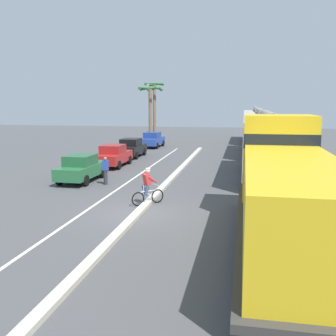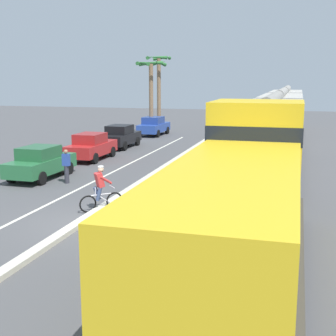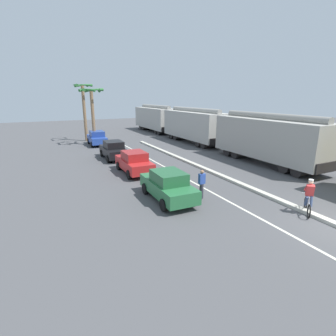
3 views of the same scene
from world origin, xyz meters
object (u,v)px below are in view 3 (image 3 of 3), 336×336
at_px(hopper_car_lead, 269,139).
at_px(parked_car_red, 134,162).
at_px(hopper_car_middle, 194,125).
at_px(hopper_car_trailing, 155,118).
at_px(parked_car_green, 168,185).
at_px(cyclist, 309,198).
at_px(palm_tree_far, 84,101).
at_px(pedestrian_by_cars, 202,184).
at_px(parked_car_black, 114,150).
at_px(parked_car_blue, 97,138).
at_px(palm_tree_near, 92,102).

distance_m(hopper_car_lead, parked_car_red, 11.17).
height_order(hopper_car_middle, hopper_car_trailing, same).
xyz_separation_m(hopper_car_lead, hopper_car_trailing, (0.00, 23.20, 0.00)).
distance_m(parked_car_green, cyclist, 6.93).
relative_size(hopper_car_trailing, palm_tree_far, 1.51).
distance_m(palm_tree_far, pedestrian_by_cars, 23.32).
xyz_separation_m(parked_car_red, cyclist, (5.13, -10.30, 0.00)).
relative_size(parked_car_green, parked_car_black, 1.00).
relative_size(hopper_car_lead, parked_car_blue, 2.49).
relative_size(cyclist, palm_tree_far, 0.24).
height_order(hopper_car_middle, parked_car_blue, hopper_car_middle).
distance_m(palm_tree_near, palm_tree_far, 3.50).
xyz_separation_m(parked_car_red, parked_car_blue, (-0.03, 12.87, 0.00)).
height_order(hopper_car_lead, parked_car_green, hopper_car_lead).
bearing_deg(cyclist, palm_tree_far, 102.08).
distance_m(hopper_car_middle, palm_tree_far, 13.80).
relative_size(hopper_car_lead, parked_car_green, 2.50).
relative_size(parked_car_red, palm_tree_near, 0.65).
bearing_deg(parked_car_black, hopper_car_trailing, 55.03).
bearing_deg(cyclist, hopper_car_middle, 73.72).
bearing_deg(parked_car_red, hopper_car_trailing, 62.57).
relative_size(hopper_car_middle, palm_tree_far, 1.51).
xyz_separation_m(hopper_car_lead, parked_car_red, (-10.86, 2.28, -1.26)).
relative_size(parked_car_blue, palm_tree_near, 0.66).
height_order(hopper_car_trailing, palm_tree_far, palm_tree_far).
height_order(hopper_car_lead, palm_tree_near, palm_tree_near).
xyz_separation_m(hopper_car_middle, palm_tree_far, (-11.46, 7.15, 2.84)).
bearing_deg(pedestrian_by_cars, parked_car_red, 104.68).
xyz_separation_m(hopper_car_trailing, cyclist, (-5.73, -31.22, -1.26)).
relative_size(palm_tree_far, pedestrian_by_cars, 4.32).
distance_m(cyclist, palm_tree_far, 27.68).
relative_size(parked_car_green, cyclist, 2.47).
distance_m(parked_car_black, cyclist, 16.37).
height_order(parked_car_blue, palm_tree_far, palm_tree_far).
height_order(parked_car_black, pedestrian_by_cars, same).
bearing_deg(parked_car_red, pedestrian_by_cars, -75.32).
height_order(parked_car_green, parked_car_black, same).
bearing_deg(palm_tree_far, palm_tree_near, -85.23).
relative_size(hopper_car_middle, hopper_car_trailing, 1.00).
bearing_deg(parked_car_blue, hopper_car_trailing, 36.51).
xyz_separation_m(parked_car_black, palm_tree_near, (-0.17, 7.78, 4.06)).
distance_m(hopper_car_trailing, cyclist, 31.77).
bearing_deg(parked_car_blue, hopper_car_lead, -54.29).
relative_size(hopper_car_middle, parked_car_blue, 2.49).
xyz_separation_m(parked_car_green, parked_car_blue, (0.05, 18.60, 0.00)).
relative_size(parked_car_green, palm_tree_far, 0.60).
relative_size(parked_car_green, pedestrian_by_cars, 2.62).
xyz_separation_m(parked_car_black, palm_tree_far, (-0.46, 11.27, 4.11)).
bearing_deg(hopper_car_trailing, palm_tree_far, -158.77).
xyz_separation_m(palm_tree_near, palm_tree_far, (-0.29, 3.49, 0.05)).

